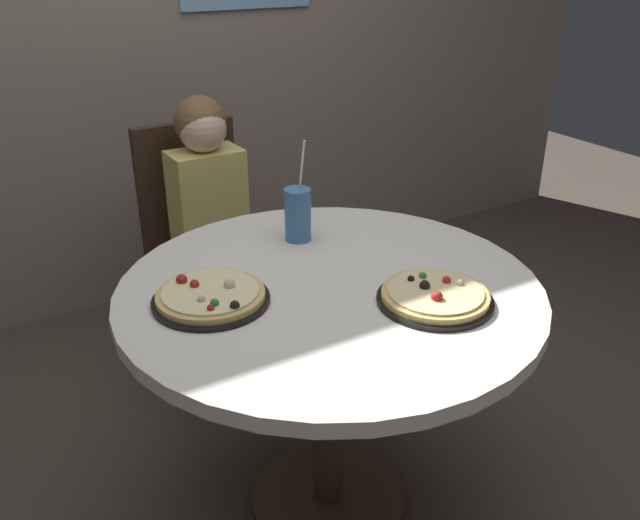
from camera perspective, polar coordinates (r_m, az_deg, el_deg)
ground_plane at (r=2.20m, az=0.70°, el=-19.63°), size 8.00×8.00×0.00m
dining_table at (r=1.80m, az=0.80°, el=-5.16°), size 1.12×1.12×0.75m
chair_wooden at (r=2.65m, az=-10.25°, el=2.30°), size 0.41×0.41×0.95m
diner_child at (r=2.51m, az=-8.58°, el=-0.06°), size 0.26×0.42×1.08m
pizza_veggie at (r=1.68m, az=-9.37°, el=-3.10°), size 0.30×0.30×0.05m
pizza_cheese at (r=1.68m, az=9.85°, el=-3.09°), size 0.29×0.29×0.05m
soda_cup at (r=1.98m, az=-1.92°, el=3.95°), size 0.08×0.08×0.31m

